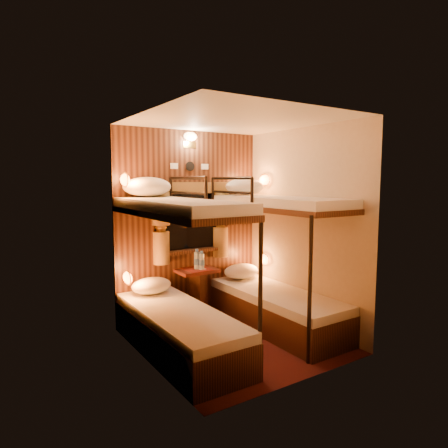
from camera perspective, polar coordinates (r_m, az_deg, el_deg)
floor at (r=4.61m, az=1.53°, el=-16.37°), size 2.10×2.10×0.00m
ceiling at (r=4.30m, az=1.63°, el=14.63°), size 2.10×2.10×0.00m
wall_back at (r=5.19m, az=-5.01°, el=-0.11°), size 2.40×0.00×2.40m
wall_front at (r=3.49m, az=11.41°, el=-3.33°), size 2.40×0.00×2.40m
wall_left at (r=3.82m, az=-10.88°, el=-2.48°), size 0.00×2.40×2.40m
wall_right at (r=4.93m, az=11.21°, el=-0.55°), size 0.00×2.40×2.40m
back_panel at (r=5.17m, az=-4.93°, el=-0.13°), size 2.00×0.03×2.40m
bunk_left at (r=4.17m, az=-6.49°, el=-10.73°), size 0.72×1.90×1.82m
bunk_right at (r=4.86m, az=7.46°, el=-8.27°), size 0.72×1.90×1.82m
window at (r=5.15m, az=-4.77°, el=-0.37°), size 1.00×0.12×0.79m
curtains at (r=5.11m, az=-4.60°, el=0.51°), size 1.10×0.22×1.00m
back_fixtures at (r=5.13m, az=-4.85°, el=11.52°), size 0.54×0.09×0.48m
reading_lamps at (r=4.88m, az=-3.08°, el=-0.03°), size 2.00×0.20×1.25m
table at (r=5.16m, az=-3.87°, el=-9.02°), size 0.50×0.34×0.66m
bottle_left at (r=5.07m, az=-3.19°, el=-5.37°), size 0.07×0.07×0.24m
bottle_right at (r=5.08m, az=-3.90°, el=-5.23°), size 0.08×0.08×0.26m
sachet_a at (r=5.09m, az=-3.13°, el=-6.47°), size 0.09×0.07×0.01m
sachet_b at (r=5.13m, az=-3.52°, el=-6.36°), size 0.09×0.08×0.01m
pillow_lower_left at (r=4.79m, az=-10.32°, el=-8.65°), size 0.48×0.34×0.19m
pillow_lower_right at (r=5.42m, az=2.48°, el=-6.74°), size 0.50×0.36×0.20m
pillow_upper_left at (r=4.69m, az=-10.91°, el=5.25°), size 0.57×0.41×0.22m
pillow_upper_right at (r=5.23m, az=2.95°, el=5.37°), size 0.54×0.38×0.21m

